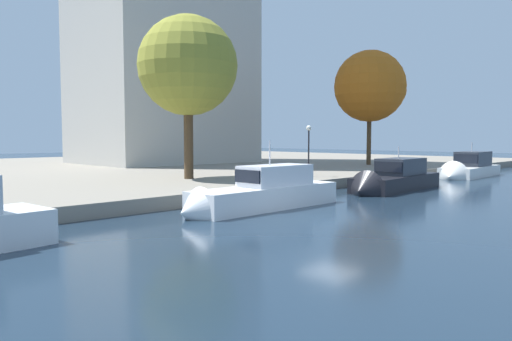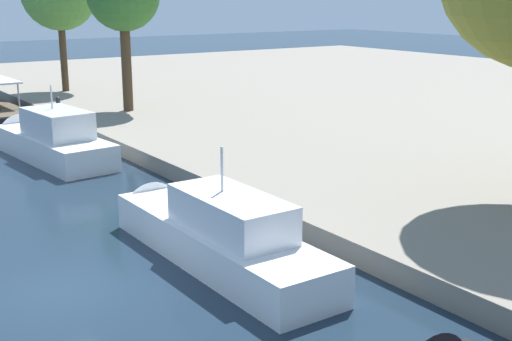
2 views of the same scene
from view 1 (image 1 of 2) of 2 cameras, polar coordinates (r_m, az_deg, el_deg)
ground_plane at (r=22.82m, az=8.80°, el=-5.80°), size 220.00×220.00×0.00m
dock_promenade at (r=52.06m, az=-24.41°, el=-0.24°), size 120.00×55.00×0.76m
motor_yacht_2 at (r=25.87m, az=0.52°, el=-3.18°), size 10.49×2.46×4.44m
motor_yacht_3 at (r=36.32m, az=15.83°, el=-1.27°), size 10.56×3.46×4.15m
motor_yacht_4 at (r=51.43m, az=23.72°, el=0.05°), size 10.72×3.54×4.45m
lamp_post at (r=38.21m, az=6.23°, el=3.10°), size 0.41×0.41×4.02m
tree_2 at (r=36.61m, az=-8.27°, el=12.31°), size 7.32×7.32×11.99m
tree_3 at (r=56.37m, az=13.49°, el=9.67°), size 7.97×7.97×12.79m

